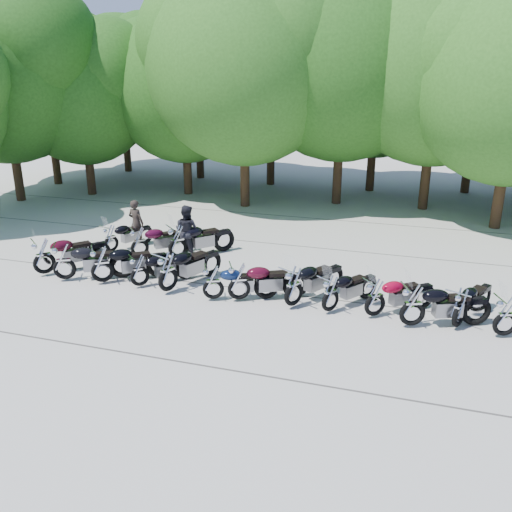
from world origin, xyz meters
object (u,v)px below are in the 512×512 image
(motorcycle_11, at_px, (460,307))
(motorcycle_15, at_px, (178,240))
(motorcycle_3, at_px, (139,270))
(motorcycle_5, at_px, (213,281))
(motorcycle_4, at_px, (168,271))
(motorcycle_10, at_px, (413,304))
(motorcycle_2, at_px, (102,263))
(motorcycle_1, at_px, (64,261))
(rider_1, at_px, (187,231))
(motorcycle_6, at_px, (239,280))
(motorcycle_8, at_px, (331,292))
(motorcycle_14, at_px, (139,241))
(motorcycle_12, at_px, (506,315))
(rider_0, at_px, (136,223))
(motorcycle_13, at_px, (111,238))
(motorcycle_7, at_px, (294,285))
(motorcycle_0, at_px, (43,255))
(motorcycle_9, at_px, (375,296))

(motorcycle_11, bearing_deg, motorcycle_15, 10.34)
(motorcycle_3, relative_size, motorcycle_11, 0.95)
(motorcycle_5, height_order, motorcycle_15, motorcycle_15)
(motorcycle_4, xyz_separation_m, motorcycle_10, (7.00, -0.21, -0.04))
(motorcycle_3, height_order, motorcycle_10, motorcycle_10)
(motorcycle_10, bearing_deg, motorcycle_2, 66.03)
(motorcycle_1, xyz_separation_m, rider_1, (2.69, 3.30, 0.24))
(motorcycle_1, relative_size, motorcycle_6, 1.06)
(motorcycle_6, height_order, motorcycle_8, motorcycle_6)
(rider_1, bearing_deg, motorcycle_2, 74.38)
(motorcycle_1, relative_size, motorcycle_11, 1.12)
(motorcycle_14, bearing_deg, motorcycle_11, -145.98)
(motorcycle_14, relative_size, rider_1, 1.21)
(motorcycle_12, bearing_deg, rider_0, 51.64)
(motorcycle_6, bearing_deg, motorcycle_13, 38.55)
(motorcycle_1, height_order, motorcycle_8, motorcycle_1)
(motorcycle_1, bearing_deg, motorcycle_2, -110.16)
(motorcycle_3, xyz_separation_m, rider_1, (0.20, 3.06, 0.35))
(motorcycle_1, height_order, motorcycle_12, motorcycle_1)
(motorcycle_7, relative_size, motorcycle_8, 1.12)
(motorcycle_3, relative_size, motorcycle_14, 0.92)
(motorcycle_3, relative_size, motorcycle_12, 0.95)
(motorcycle_1, bearing_deg, motorcycle_15, -68.37)
(rider_1, bearing_deg, motorcycle_13, 19.18)
(rider_0, bearing_deg, motorcycle_2, 112.60)
(motorcycle_0, xyz_separation_m, rider_1, (3.61, 3.07, 0.24))
(motorcycle_10, xyz_separation_m, rider_0, (-10.13, 4.00, 0.20))
(motorcycle_8, relative_size, rider_0, 1.23)
(rider_0, bearing_deg, motorcycle_15, 163.77)
(motorcycle_1, bearing_deg, motorcycle_13, -25.74)
(motorcycle_9, height_order, motorcycle_15, motorcycle_15)
(motorcycle_5, distance_m, motorcycle_15, 3.81)
(rider_0, bearing_deg, motorcycle_1, 93.88)
(motorcycle_0, bearing_deg, motorcycle_6, -140.51)
(motorcycle_5, distance_m, motorcycle_14, 4.62)
(motorcycle_14, bearing_deg, motorcycle_0, 95.35)
(motorcycle_13, bearing_deg, motorcycle_2, 141.83)
(motorcycle_2, bearing_deg, motorcycle_8, -127.11)
(motorcycle_0, distance_m, motorcycle_7, 8.21)
(motorcycle_0, distance_m, rider_1, 4.75)
(motorcycle_0, relative_size, motorcycle_9, 1.12)
(rider_1, bearing_deg, motorcycle_9, 164.70)
(motorcycle_6, relative_size, motorcycle_11, 1.05)
(motorcycle_7, height_order, motorcycle_8, motorcycle_7)
(motorcycle_6, bearing_deg, motorcycle_7, -115.00)
(motorcycle_13, bearing_deg, motorcycle_10, -170.02)
(motorcycle_13, bearing_deg, rider_0, -85.99)
(motorcycle_2, relative_size, motorcycle_7, 1.01)
(motorcycle_1, distance_m, motorcycle_3, 2.50)
(motorcycle_8, xyz_separation_m, motorcycle_12, (4.38, -0.14, 0.02))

